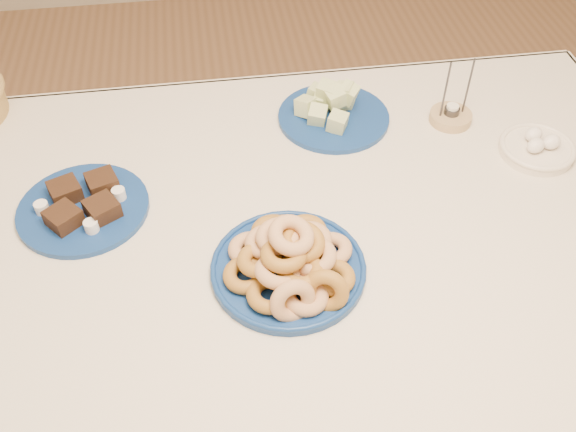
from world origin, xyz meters
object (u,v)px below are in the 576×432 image
Objects in this scene: candle_holder at (451,116)px; egg_bowl at (537,148)px; dining_table at (284,268)px; brownie_plate at (83,206)px; donut_platter at (290,262)px; melon_plate at (332,110)px.

egg_bowl is (0.15, -0.14, 0.00)m from candle_holder.
dining_table is at bearing -164.98° from egg_bowl.
brownie_plate is 2.05× the size of candle_holder.
donut_platter is 1.43× the size of egg_bowl.
melon_plate is at bearing 22.47° from brownie_plate.
dining_table is 0.43m from brownie_plate.
donut_platter reaches higher than melon_plate.
donut_platter is at bearing -156.29° from egg_bowl.
candle_holder is 0.76× the size of egg_bowl.
dining_table is 0.54m from candle_holder.
melon_plate is at bearing 65.00° from dining_table.
donut_platter is at bearing -92.65° from dining_table.
dining_table is at bearing -115.00° from melon_plate.
melon_plate is (0.17, 0.45, -0.01)m from donut_platter.
candle_holder is (0.27, -0.05, -0.01)m from melon_plate.
egg_bowl is (0.59, 0.16, 0.12)m from dining_table.
candle_holder is at bearing 12.11° from brownie_plate.
dining_table is 5.55× the size of donut_platter.
candle_holder is 0.21m from egg_bowl.
melon_plate is 0.47m from egg_bowl.
brownie_plate is (-0.39, 0.12, 0.12)m from dining_table.
candle_holder is (0.83, 0.18, 0.00)m from brownie_plate.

